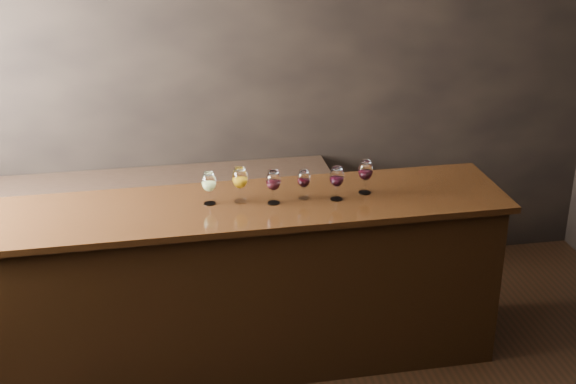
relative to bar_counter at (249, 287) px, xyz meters
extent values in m
cube|color=black|center=(0.20, 1.14, 0.89)|extent=(5.00, 0.02, 2.80)
cube|color=black|center=(0.00, 0.00, 0.00)|extent=(2.91, 0.65, 1.01)
cube|color=black|center=(0.00, 0.00, 0.53)|extent=(3.00, 0.72, 0.04)
cube|color=black|center=(-0.54, 0.92, -0.07)|extent=(2.43, 0.40, 0.88)
cylinder|color=white|center=(-0.21, 0.03, 0.55)|extent=(0.07, 0.07, 0.00)
cylinder|color=white|center=(-0.21, 0.03, 0.59)|extent=(0.01, 0.01, 0.07)
ellipsoid|color=white|center=(-0.21, 0.03, 0.68)|extent=(0.08, 0.08, 0.11)
cylinder|color=white|center=(-0.21, 0.03, 0.73)|extent=(0.06, 0.06, 0.01)
ellipsoid|color=#DCE67D|center=(-0.21, 0.03, 0.66)|extent=(0.06, 0.06, 0.05)
cylinder|color=white|center=(-0.03, 0.03, 0.55)|extent=(0.07, 0.07, 0.00)
cylinder|color=white|center=(-0.03, 0.03, 0.59)|extent=(0.01, 0.01, 0.08)
ellipsoid|color=white|center=(-0.03, 0.03, 0.69)|extent=(0.09, 0.09, 0.12)
cylinder|color=white|center=(-0.03, 0.03, 0.75)|extent=(0.06, 0.06, 0.01)
ellipsoid|color=#C58109|center=(-0.03, 0.03, 0.67)|extent=(0.07, 0.07, 0.06)
cylinder|color=white|center=(0.15, -0.03, 0.55)|extent=(0.07, 0.07, 0.00)
cylinder|color=white|center=(0.15, -0.03, 0.59)|extent=(0.01, 0.01, 0.07)
ellipsoid|color=white|center=(0.15, -0.03, 0.68)|extent=(0.08, 0.08, 0.12)
cylinder|color=white|center=(0.15, -0.03, 0.74)|extent=(0.06, 0.06, 0.01)
ellipsoid|color=black|center=(0.15, -0.03, 0.66)|extent=(0.07, 0.07, 0.05)
cylinder|color=white|center=(0.33, 0.01, 0.55)|extent=(0.06, 0.06, 0.00)
cylinder|color=white|center=(0.33, 0.01, 0.58)|extent=(0.01, 0.01, 0.07)
ellipsoid|color=white|center=(0.33, 0.01, 0.67)|extent=(0.07, 0.07, 0.10)
cylinder|color=white|center=(0.33, 0.01, 0.71)|extent=(0.05, 0.05, 0.01)
ellipsoid|color=black|center=(0.33, 0.01, 0.65)|extent=(0.06, 0.06, 0.05)
cylinder|color=white|center=(0.51, -0.04, 0.55)|extent=(0.07, 0.07, 0.00)
cylinder|color=white|center=(0.51, -0.04, 0.59)|extent=(0.01, 0.01, 0.07)
ellipsoid|color=white|center=(0.51, -0.04, 0.68)|extent=(0.08, 0.08, 0.12)
cylinder|color=white|center=(0.51, -0.04, 0.74)|extent=(0.06, 0.06, 0.01)
ellipsoid|color=black|center=(0.51, -0.04, 0.66)|extent=(0.07, 0.07, 0.05)
cylinder|color=white|center=(0.69, 0.02, 0.55)|extent=(0.07, 0.07, 0.00)
cylinder|color=white|center=(0.69, 0.02, 0.59)|extent=(0.01, 0.01, 0.08)
ellipsoid|color=white|center=(0.69, 0.02, 0.69)|extent=(0.08, 0.08, 0.12)
cylinder|color=white|center=(0.69, 0.02, 0.74)|extent=(0.06, 0.06, 0.01)
ellipsoid|color=black|center=(0.69, 0.02, 0.67)|extent=(0.07, 0.07, 0.05)
camera|label=1|loc=(-0.52, -4.10, 2.41)|focal=50.00mm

